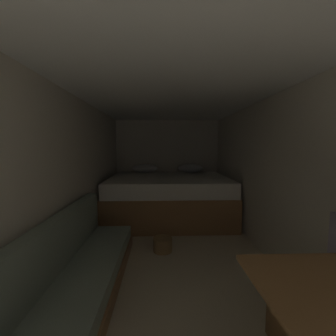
% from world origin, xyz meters
% --- Properties ---
extents(ground_plane, '(7.36, 7.36, 0.00)m').
position_xyz_m(ground_plane, '(0.00, 1.92, 0.00)').
color(ground_plane, beige).
extents(wall_back, '(2.46, 0.05, 2.00)m').
position_xyz_m(wall_back, '(0.00, 4.62, 1.00)').
color(wall_back, beige).
rests_on(wall_back, ground).
extents(wall_left, '(0.05, 5.36, 2.00)m').
position_xyz_m(wall_left, '(-1.21, 1.92, 1.00)').
color(wall_left, beige).
rests_on(wall_left, ground).
extents(wall_right, '(0.05, 5.36, 2.00)m').
position_xyz_m(wall_right, '(1.21, 1.92, 1.00)').
color(wall_right, beige).
rests_on(wall_right, ground).
extents(ceiling_slab, '(2.46, 5.36, 0.05)m').
position_xyz_m(ceiling_slab, '(0.00, 1.92, 2.03)').
color(ceiling_slab, white).
rests_on(ceiling_slab, wall_left).
extents(bed, '(2.24, 1.73, 1.01)m').
position_xyz_m(bed, '(0.00, 3.70, 0.42)').
color(bed, olive).
rests_on(bed, ground).
extents(sofa_left, '(0.60, 2.92, 0.75)m').
position_xyz_m(sofa_left, '(-0.92, 1.09, 0.23)').
color(sofa_left, '#9E7247').
rests_on(sofa_left, ground).
extents(wicker_basket, '(0.25, 0.25, 0.18)m').
position_xyz_m(wicker_basket, '(-0.13, 2.34, 0.09)').
color(wicker_basket, olive).
rests_on(wicker_basket, ground).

